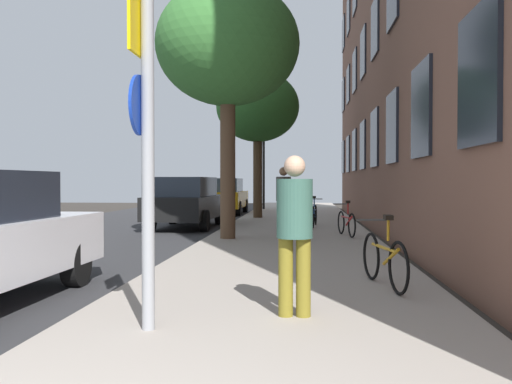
% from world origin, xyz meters
% --- Properties ---
extents(ground_plane, '(41.80, 41.80, 0.00)m').
position_xyz_m(ground_plane, '(-2.40, 15.00, 0.00)').
color(ground_plane, '#332D28').
extents(road_asphalt, '(7.00, 38.00, 0.01)m').
position_xyz_m(road_asphalt, '(-4.50, 15.00, 0.01)').
color(road_asphalt, '#2D2D30').
rests_on(road_asphalt, ground).
extents(sidewalk, '(4.20, 38.00, 0.12)m').
position_xyz_m(sidewalk, '(1.10, 15.00, 0.06)').
color(sidewalk, '#9E9389').
rests_on(sidewalk, ground).
extents(sign_post, '(0.16, 0.60, 3.14)m').
position_xyz_m(sign_post, '(-0.07, 3.49, 1.95)').
color(sign_post, gray).
rests_on(sign_post, sidewalk).
extents(traffic_light, '(0.43, 0.24, 4.00)m').
position_xyz_m(traffic_light, '(-0.66, 25.71, 2.84)').
color(traffic_light, black).
rests_on(traffic_light, sidewalk).
extents(tree_near, '(3.46, 3.46, 6.14)m').
position_xyz_m(tree_near, '(-0.42, 11.69, 4.75)').
color(tree_near, brown).
rests_on(tree_near, sidewalk).
extents(tree_far, '(3.15, 3.15, 5.56)m').
position_xyz_m(tree_far, '(-0.34, 19.38, 4.30)').
color(tree_far, '#4C3823').
rests_on(tree_far, sidewalk).
extents(bicycle_0, '(0.50, 1.68, 0.95)m').
position_xyz_m(bicycle_0, '(2.45, 5.78, 0.49)').
color(bicycle_0, black).
rests_on(bicycle_0, sidewalk).
extents(bicycle_1, '(0.48, 1.58, 0.90)m').
position_xyz_m(bicycle_1, '(2.48, 12.52, 0.47)').
color(bicycle_1, black).
rests_on(bicycle_1, sidewalk).
extents(bicycle_2, '(0.42, 1.74, 0.93)m').
position_xyz_m(bicycle_2, '(1.74, 15.39, 0.48)').
color(bicycle_2, black).
rests_on(bicycle_2, sidewalk).
extents(pedestrian_0, '(0.51, 0.51, 1.65)m').
position_xyz_m(pedestrian_0, '(1.31, 4.11, 1.06)').
color(pedestrian_0, olive).
rests_on(pedestrian_0, sidewalk).
extents(pedestrian_1, '(0.55, 0.55, 1.76)m').
position_xyz_m(pedestrian_1, '(0.87, 13.13, 1.12)').
color(pedestrian_1, maroon).
rests_on(pedestrian_1, sidewalk).
extents(car_1, '(1.99, 4.42, 1.62)m').
position_xyz_m(car_1, '(-2.33, 15.90, 0.84)').
color(car_1, black).
rests_on(car_1, road_asphalt).
extents(car_2, '(1.86, 4.29, 1.62)m').
position_xyz_m(car_2, '(-2.21, 23.34, 0.84)').
color(car_2, orange).
rests_on(car_2, road_asphalt).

